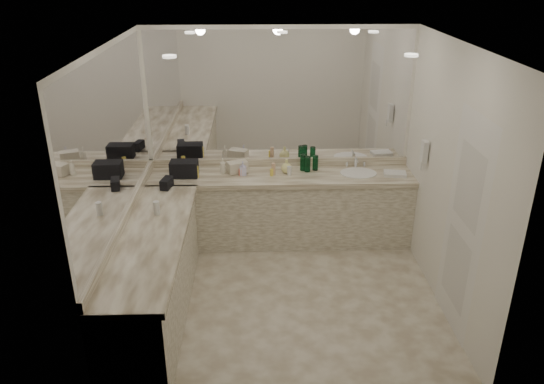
{
  "coord_description": "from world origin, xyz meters",
  "views": [
    {
      "loc": [
        -0.28,
        -4.72,
        3.29
      ],
      "look_at": [
        -0.12,
        0.4,
        1.02
      ],
      "focal_mm": 35.0,
      "sensor_mm": 36.0,
      "label": 1
    }
  ],
  "objects_px": {
    "cream_cosmetic_case": "(237,168)",
    "soap_bottle_a": "(223,166)",
    "wall_phone": "(424,151)",
    "black_toiletry_bag": "(184,169)",
    "hand_towel": "(395,174)",
    "sink": "(358,174)",
    "soap_bottle_c": "(286,166)",
    "soap_bottle_b": "(243,168)"
  },
  "relations": [
    {
      "from": "black_toiletry_bag",
      "to": "soap_bottle_a",
      "type": "height_order",
      "value": "soap_bottle_a"
    },
    {
      "from": "cream_cosmetic_case",
      "to": "soap_bottle_a",
      "type": "height_order",
      "value": "soap_bottle_a"
    },
    {
      "from": "soap_bottle_a",
      "to": "soap_bottle_c",
      "type": "height_order",
      "value": "soap_bottle_a"
    },
    {
      "from": "cream_cosmetic_case",
      "to": "sink",
      "type": "bearing_deg",
      "value": -24.63
    },
    {
      "from": "wall_phone",
      "to": "soap_bottle_a",
      "type": "xyz_separation_m",
      "value": [
        -2.24,
        0.56,
        -0.36
      ]
    },
    {
      "from": "sink",
      "to": "soap_bottle_b",
      "type": "distance_m",
      "value": 1.4
    },
    {
      "from": "sink",
      "to": "soap_bottle_c",
      "type": "relative_size",
      "value": 2.58
    },
    {
      "from": "soap_bottle_b",
      "to": "soap_bottle_c",
      "type": "bearing_deg",
      "value": 7.39
    },
    {
      "from": "cream_cosmetic_case",
      "to": "soap_bottle_b",
      "type": "bearing_deg",
      "value": -70.55
    },
    {
      "from": "wall_phone",
      "to": "cream_cosmetic_case",
      "type": "height_order",
      "value": "wall_phone"
    },
    {
      "from": "wall_phone",
      "to": "soap_bottle_a",
      "type": "distance_m",
      "value": 2.34
    },
    {
      "from": "wall_phone",
      "to": "soap_bottle_a",
      "type": "relative_size",
      "value": 1.28
    },
    {
      "from": "cream_cosmetic_case",
      "to": "soap_bottle_c",
      "type": "height_order",
      "value": "soap_bottle_c"
    },
    {
      "from": "soap_bottle_b",
      "to": "wall_phone",
      "type": "bearing_deg",
      "value": -13.75
    },
    {
      "from": "cream_cosmetic_case",
      "to": "soap_bottle_a",
      "type": "bearing_deg",
      "value": 159.96
    },
    {
      "from": "soap_bottle_a",
      "to": "hand_towel",
      "type": "bearing_deg",
      "value": -3.9
    },
    {
      "from": "soap_bottle_a",
      "to": "soap_bottle_b",
      "type": "height_order",
      "value": "soap_bottle_a"
    },
    {
      "from": "black_toiletry_bag",
      "to": "hand_towel",
      "type": "relative_size",
      "value": 1.25
    },
    {
      "from": "wall_phone",
      "to": "black_toiletry_bag",
      "type": "height_order",
      "value": "wall_phone"
    },
    {
      "from": "hand_towel",
      "to": "soap_bottle_a",
      "type": "height_order",
      "value": "soap_bottle_a"
    },
    {
      "from": "hand_towel",
      "to": "sink",
      "type": "bearing_deg",
      "value": 169.17
    },
    {
      "from": "hand_towel",
      "to": "soap_bottle_b",
      "type": "distance_m",
      "value": 1.82
    },
    {
      "from": "sink",
      "to": "soap_bottle_a",
      "type": "distance_m",
      "value": 1.64
    },
    {
      "from": "wall_phone",
      "to": "cream_cosmetic_case",
      "type": "xyz_separation_m",
      "value": [
        -2.07,
        0.57,
        -0.38
      ]
    },
    {
      "from": "wall_phone",
      "to": "soap_bottle_b",
      "type": "bearing_deg",
      "value": 166.25
    },
    {
      "from": "wall_phone",
      "to": "hand_towel",
      "type": "height_order",
      "value": "wall_phone"
    },
    {
      "from": "wall_phone",
      "to": "soap_bottle_c",
      "type": "relative_size",
      "value": 1.41
    },
    {
      "from": "cream_cosmetic_case",
      "to": "hand_towel",
      "type": "xyz_separation_m",
      "value": [
        1.89,
        -0.15,
        -0.05
      ]
    },
    {
      "from": "cream_cosmetic_case",
      "to": "soap_bottle_b",
      "type": "distance_m",
      "value": 0.1
    },
    {
      "from": "cream_cosmetic_case",
      "to": "soap_bottle_a",
      "type": "relative_size",
      "value": 1.25
    },
    {
      "from": "hand_towel",
      "to": "soap_bottle_b",
      "type": "height_order",
      "value": "soap_bottle_b"
    },
    {
      "from": "wall_phone",
      "to": "black_toiletry_bag",
      "type": "xyz_separation_m",
      "value": [
        -2.7,
        0.47,
        -0.36
      ]
    },
    {
      "from": "black_toiletry_bag",
      "to": "soap_bottle_c",
      "type": "xyz_separation_m",
      "value": [
        1.22,
        0.09,
        -0.01
      ]
    },
    {
      "from": "cream_cosmetic_case",
      "to": "soap_bottle_a",
      "type": "xyz_separation_m",
      "value": [
        -0.17,
        -0.01,
        0.03
      ]
    },
    {
      "from": "sink",
      "to": "black_toiletry_bag",
      "type": "xyz_separation_m",
      "value": [
        -2.09,
        -0.03,
        0.1
      ]
    },
    {
      "from": "black_toiletry_bag",
      "to": "cream_cosmetic_case",
      "type": "height_order",
      "value": "black_toiletry_bag"
    },
    {
      "from": "soap_bottle_b",
      "to": "black_toiletry_bag",
      "type": "bearing_deg",
      "value": -178.13
    },
    {
      "from": "soap_bottle_a",
      "to": "soap_bottle_c",
      "type": "distance_m",
      "value": 0.77
    },
    {
      "from": "wall_phone",
      "to": "soap_bottle_b",
      "type": "relative_size",
      "value": 1.41
    },
    {
      "from": "sink",
      "to": "soap_bottle_a",
      "type": "xyz_separation_m",
      "value": [
        -1.64,
        0.06,
        0.1
      ]
    },
    {
      "from": "cream_cosmetic_case",
      "to": "soap_bottle_c",
      "type": "bearing_deg",
      "value": -22.78
    },
    {
      "from": "wall_phone",
      "to": "cream_cosmetic_case",
      "type": "relative_size",
      "value": 1.03
    }
  ]
}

